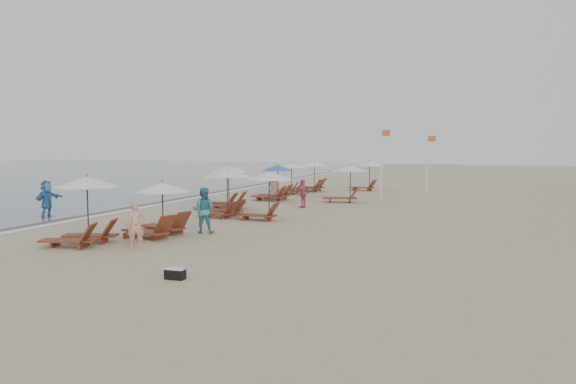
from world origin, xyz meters
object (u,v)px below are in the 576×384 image
(lounger_station_5, at_px, (289,178))
(inland_station_1, at_px, (346,180))
(lounger_station_0, at_px, (83,210))
(beachgoer_far_a, at_px, (303,193))
(lounger_station_1, at_px, (157,211))
(waterline_walker, at_px, (47,199))
(lounger_station_2, at_px, (224,190))
(beachgoer_mid_a, at_px, (204,210))
(inland_station_2, at_px, (367,172))
(lounger_station_3, at_px, (224,190))
(beachgoer_far_b, at_px, (274,187))
(duffel_bag, at_px, (175,274))
(flag_pole_near, at_px, (382,159))
(inland_station_0, at_px, (264,189))
(beachgoer_near, at_px, (136,226))
(lounger_station_6, at_px, (311,177))
(lounger_station_4, at_px, (274,184))

(lounger_station_5, height_order, inland_station_1, inland_station_1)
(lounger_station_0, relative_size, beachgoer_far_a, 1.62)
(lounger_station_1, distance_m, waterline_walker, 8.24)
(lounger_station_2, relative_size, beachgoer_mid_a, 1.42)
(lounger_station_1, relative_size, lounger_station_5, 1.01)
(inland_station_2, bearing_deg, lounger_station_3, -108.83)
(waterline_walker, bearing_deg, lounger_station_2, -71.81)
(beachgoer_far_b, bearing_deg, inland_station_1, -41.06)
(duffel_bag, height_order, flag_pole_near, flag_pole_near)
(waterline_walker, bearing_deg, inland_station_2, -33.48)
(lounger_station_1, xyz_separation_m, inland_station_0, (2.15, 5.40, 0.46))
(inland_station_2, bearing_deg, inland_station_1, -86.83)
(duffel_bag, bearing_deg, inland_station_2, 91.55)
(lounger_station_3, xyz_separation_m, beachgoer_mid_a, (2.73, -7.14, -0.13))
(inland_station_1, bearing_deg, lounger_station_1, -105.19)
(beachgoer_near, xyz_separation_m, beachgoer_far_a, (1.50, 13.00, -0.01))
(lounger_station_0, xyz_separation_m, inland_station_1, (5.20, 16.52, 0.13))
(beachgoer_far_a, height_order, waterline_walker, waterline_walker)
(lounger_station_3, relative_size, lounger_station_6, 0.97)
(lounger_station_3, height_order, inland_station_1, lounger_station_3)
(lounger_station_5, relative_size, beachgoer_far_b, 1.58)
(lounger_station_1, bearing_deg, inland_station_1, 74.81)
(beachgoer_far_a, xyz_separation_m, waterline_walker, (-10.13, -8.05, 0.11))
(lounger_station_3, bearing_deg, lounger_station_2, -63.09)
(waterline_walker, bearing_deg, lounger_station_3, -51.50)
(beachgoer_far_a, bearing_deg, flag_pole_near, 172.13)
(waterline_walker, bearing_deg, lounger_station_4, -36.84)
(beachgoer_mid_a, relative_size, waterline_walker, 1.00)
(lounger_station_3, xyz_separation_m, lounger_station_4, (0.76, 5.28, -0.03))
(lounger_station_1, distance_m, lounger_station_6, 20.64)
(lounger_station_0, distance_m, inland_station_2, 25.45)
(lounger_station_6, relative_size, flag_pole_near, 0.58)
(inland_station_2, bearing_deg, waterline_walker, -119.17)
(lounger_station_0, height_order, lounger_station_2, lounger_station_0)
(lounger_station_3, relative_size, duffel_bag, 4.92)
(lounger_station_0, xyz_separation_m, lounger_station_4, (0.66, 16.13, -0.21))
(lounger_station_4, relative_size, lounger_station_6, 0.97)
(lounger_station_3, height_order, beachgoer_near, lounger_station_3)
(lounger_station_0, xyz_separation_m, lounger_station_6, (0.94, 23.02, -0.11))
(lounger_station_1, relative_size, inland_station_0, 1.00)
(lounger_station_1, bearing_deg, lounger_station_2, 90.96)
(lounger_station_5, distance_m, duffel_bag, 23.89)
(inland_station_0, bearing_deg, lounger_station_3, 139.87)
(inland_station_1, bearing_deg, lounger_station_5, 142.99)
(inland_station_1, relative_size, beachgoer_far_a, 1.76)
(lounger_station_0, relative_size, lounger_station_2, 1.01)
(beachgoer_mid_a, xyz_separation_m, beachgoer_far_b, (-2.16, 12.95, -0.09))
(duffel_bag, bearing_deg, beachgoer_near, 138.66)
(lounger_station_2, distance_m, flag_pole_near, 13.11)
(lounger_station_6, bearing_deg, lounger_station_3, -94.88)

